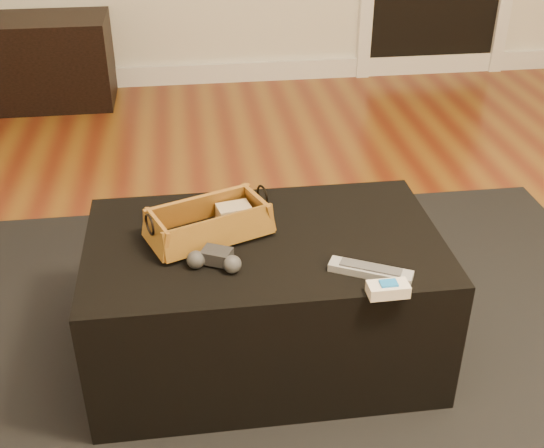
{
  "coord_description": "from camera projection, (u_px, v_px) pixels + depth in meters",
  "views": [
    {
      "loc": [
        -0.3,
        -1.46,
        1.45
      ],
      "look_at": [
        -0.09,
        0.12,
        0.49
      ],
      "focal_mm": 45.0,
      "sensor_mm": 36.0,
      "label": 1
    }
  ],
  "objects": [
    {
      "name": "game_controller",
      "position": [
        215.0,
        259.0,
        1.78
      ],
      "size": [
        0.15,
        0.11,
        0.05
      ],
      "color": "black",
      "rests_on": "ottoman"
    },
    {
      "name": "silver_remote",
      "position": [
        371.0,
        271.0,
        1.76
      ],
      "size": [
        0.21,
        0.14,
        0.03
      ],
      "color": "#A3A5AB",
      "rests_on": "ottoman"
    },
    {
      "name": "cloth_bundle",
      "position": [
        234.0,
        214.0,
        1.96
      ],
      "size": [
        0.1,
        0.08,
        0.05
      ],
      "primitive_type": "cube",
      "rotation": [
        0.0,
        0.0,
        0.2
      ],
      "color": "tan",
      "rests_on": "wicker_basket"
    },
    {
      "name": "tv_remote",
      "position": [
        206.0,
        234.0,
        1.89
      ],
      "size": [
        0.18,
        0.12,
        0.02
      ],
      "primitive_type": "cube",
      "rotation": [
        0.0,
        0.0,
        0.47
      ],
      "color": "black",
      "rests_on": "wicker_basket"
    },
    {
      "name": "cream_gadget",
      "position": [
        388.0,
        289.0,
        1.68
      ],
      "size": [
        0.1,
        0.05,
        0.04
      ],
      "color": "silver",
      "rests_on": "ottoman"
    },
    {
      "name": "wicker_basket",
      "position": [
        209.0,
        225.0,
        1.9
      ],
      "size": [
        0.38,
        0.29,
        0.12
      ],
      "color": "#905C20",
      "rests_on": "ottoman"
    },
    {
      "name": "baseboard",
      "position": [
        231.0,
        73.0,
        4.32
      ],
      "size": [
        5.0,
        0.04,
        0.12
      ],
      "primitive_type": "cube",
      "color": "white",
      "rests_on": "floor"
    },
    {
      "name": "area_rug",
      "position": [
        267.0,
        365.0,
        2.09
      ],
      "size": [
        2.6,
        2.0,
        0.01
      ],
      "primitive_type": "cube",
      "color": "black",
      "rests_on": "floor"
    },
    {
      "name": "ottoman",
      "position": [
        264.0,
        299.0,
        2.02
      ],
      "size": [
        1.0,
        0.6,
        0.42
      ],
      "primitive_type": "cube",
      "color": "black",
      "rests_on": "area_rug"
    },
    {
      "name": "floor",
      "position": [
        307.0,
        387.0,
        2.02
      ],
      "size": [
        5.0,
        5.5,
        0.01
      ],
      "primitive_type": "cube",
      "color": "brown",
      "rests_on": "ground"
    }
  ]
}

